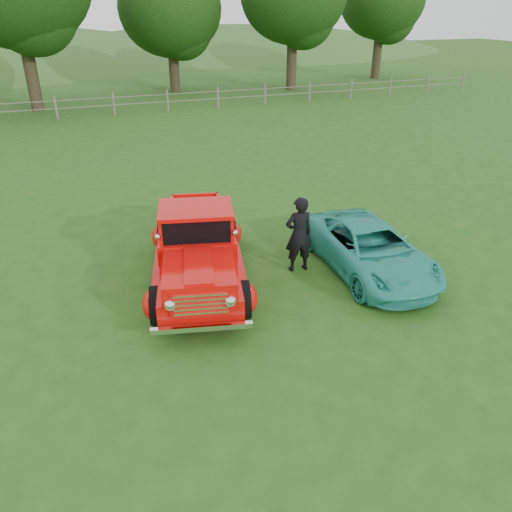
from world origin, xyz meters
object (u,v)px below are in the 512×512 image
object	(u,v)px
tree_near_east	(170,9)
man	(299,234)
teal_sedan	(370,249)
red_pickup	(198,249)

from	to	relation	value
tree_near_east	man	bearing A→B (deg)	-96.75
teal_sedan	red_pickup	bearing A→B (deg)	169.32
man	teal_sedan	bearing A→B (deg)	159.41
tree_near_east	red_pickup	world-z (taller)	tree_near_east
red_pickup	teal_sedan	xyz separation A→B (m)	(3.76, -0.91, -0.24)
tree_near_east	teal_sedan	world-z (taller)	tree_near_east
tree_near_east	teal_sedan	size ratio (longest dim) A/B	2.07
red_pickup	teal_sedan	distance (m)	3.87
red_pickup	man	xyz separation A→B (m)	(2.27, -0.27, 0.09)
tree_near_east	man	distance (m)	27.57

